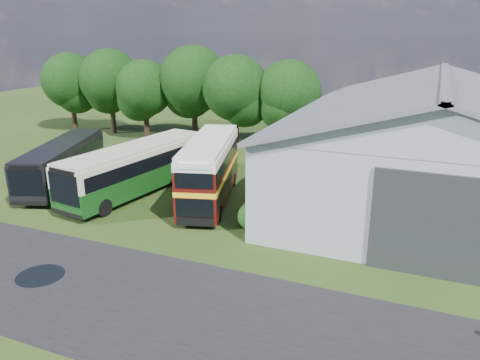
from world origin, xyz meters
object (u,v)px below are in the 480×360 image
at_px(bus_green_single, 136,168).
at_px(bus_maroon_double, 210,171).
at_px(bus_dark_single, 62,162).
at_px(storage_shed, 437,136).

distance_m(bus_green_single, bus_maroon_double, 5.50).
relative_size(bus_maroon_double, bus_dark_single, 0.91).
bearing_deg(storage_shed, bus_dark_single, -163.19).
bearing_deg(storage_shed, bus_green_single, -158.97).
height_order(bus_maroon_double, bus_dark_single, bus_maroon_double).
distance_m(storage_shed, bus_maroon_double, 15.36).
relative_size(bus_green_single, bus_dark_single, 1.12).
height_order(bus_green_single, bus_maroon_double, bus_maroon_double).
relative_size(storage_shed, bus_green_single, 1.98).
bearing_deg(bus_maroon_double, bus_green_single, 168.84).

